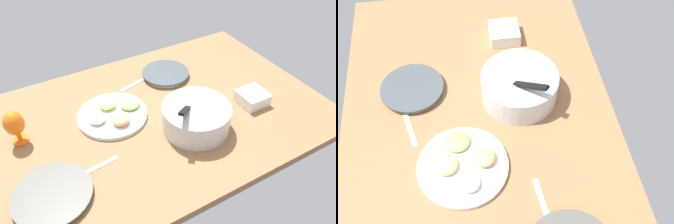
{
  "view_description": "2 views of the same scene",
  "coord_description": "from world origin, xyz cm",
  "views": [
    {
      "loc": [
        50.24,
        100.96,
        97.18
      ],
      "look_at": [
        -2.59,
        8.78,
        6.75
      ],
      "focal_mm": 34.2,
      "sensor_mm": 36.0,
      "label": 1
    },
    {
      "loc": [
        85.11,
        -2.64,
        123.49
      ],
      "look_at": [
        0.29,
        9.82,
        6.75
      ],
      "focal_mm": 42.44,
      "sensor_mm": 36.0,
      "label": 2
    }
  ],
  "objects": [
    {
      "name": "fruit_platter",
      "position": [
        16.85,
        -7.63,
        1.64
      ],
      "size": [
        31.88,
        31.88,
        5.51
      ],
      "color": "silver",
      "rests_on": "ground_plane"
    },
    {
      "name": "mixing_bowl",
      "position": [
        -11.88,
        16.88,
        6.21
      ],
      "size": [
        29.63,
        29.63,
        18.83
      ],
      "color": "silver",
      "rests_on": "ground_plane"
    },
    {
      "name": "ground_plane",
      "position": [
        0.0,
        0.0,
        -2.0
      ],
      "size": [
        160.0,
        104.0,
        4.0
      ],
      "primitive_type": "cube",
      "color": "#8C603D"
    },
    {
      "name": "square_bowl_white",
      "position": [
        -45.36,
        15.75,
        3.25
      ],
      "size": [
        12.75,
        12.75,
        5.83
      ],
      "color": "white",
      "rests_on": "ground_plane"
    },
    {
      "name": "fork_by_right_plate",
      "position": [
        34.21,
        17.14,
        0.3
      ],
      "size": [
        18.09,
        3.76,
        0.6
      ],
      "primitive_type": "cube",
      "rotation": [
        0.0,
        0.0,
        0.11
      ],
      "color": "silver",
      "rests_on": "ground_plane"
    },
    {
      "name": "fork_by_left_plate",
      "position": [
        -2.65,
        -26.35,
        0.3
      ],
      "size": [
        17.9,
        6.08,
        0.6
      ],
      "primitive_type": "cube",
      "rotation": [
        0.0,
        0.0,
        0.24
      ],
      "color": "silver",
      "rests_on": "ground_plane"
    },
    {
      "name": "dinner_plate_left",
      "position": [
        -20.39,
        -24.93,
        1.36
      ],
      "size": [
        25.07,
        25.07,
        2.61
      ],
      "color": "silver",
      "rests_on": "ground_plane"
    }
  ]
}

